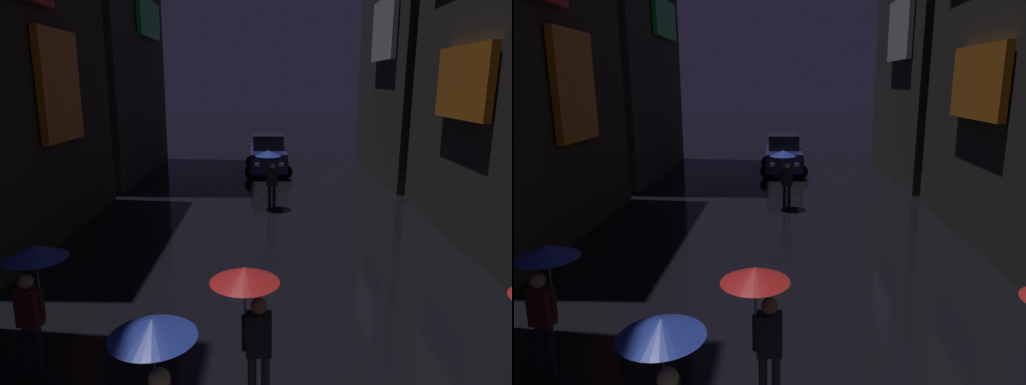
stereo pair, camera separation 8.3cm
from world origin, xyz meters
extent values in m
cube|color=orange|center=(-5.35, 12.79, 4.29)|extent=(0.20, 2.27, 2.96)
cube|color=#26E54C|center=(-5.35, 23.26, 7.35)|extent=(0.20, 3.73, 1.74)
cube|color=orange|center=(5.35, 12.43, 4.39)|extent=(0.20, 3.06, 1.86)
cube|color=white|center=(5.35, 21.03, 6.60)|extent=(0.20, 3.46, 2.57)
cylinder|color=#2D2D38|center=(0.24, 5.64, 0.42)|extent=(0.12, 0.12, 0.85)
cylinder|color=#2D2D38|center=(0.06, 5.64, 0.42)|extent=(0.12, 0.12, 0.85)
cube|color=black|center=(0.15, 5.64, 1.15)|extent=(0.34, 0.22, 0.60)
sphere|color=#9E7051|center=(0.15, 5.64, 1.56)|extent=(0.22, 0.22, 0.22)
cylinder|color=black|center=(-0.03, 5.59, 1.20)|extent=(0.09, 0.09, 0.50)
cylinder|color=slate|center=(-0.03, 5.59, 1.53)|extent=(0.02, 0.02, 0.77)
cone|color=red|center=(-0.03, 5.59, 2.02)|extent=(0.90, 0.90, 0.20)
cylinder|color=black|center=(-3.36, 6.34, 0.42)|extent=(0.12, 0.12, 0.85)
cylinder|color=black|center=(-3.18, 6.31, 0.42)|extent=(0.12, 0.12, 0.85)
cube|color=#4C1E23|center=(-3.27, 6.32, 1.15)|extent=(0.37, 0.28, 0.60)
sphere|color=tan|center=(-3.27, 6.32, 1.56)|extent=(0.22, 0.22, 0.22)
cylinder|color=#4C1E23|center=(-3.08, 6.34, 1.20)|extent=(0.09, 0.09, 0.50)
cylinder|color=slate|center=(-3.08, 6.34, 1.53)|extent=(0.02, 0.02, 0.77)
cone|color=#263FB2|center=(-3.08, 6.34, 2.02)|extent=(0.90, 0.90, 0.20)
sphere|color=tan|center=(-0.81, 4.12, 1.56)|extent=(0.22, 0.22, 0.22)
cylinder|color=slate|center=(-0.89, 4.29, 1.53)|extent=(0.02, 0.02, 0.77)
cone|color=#263FB2|center=(-0.89, 4.29, 2.02)|extent=(0.90, 0.90, 0.20)
cylinder|color=black|center=(0.57, 15.96, 0.42)|extent=(0.12, 0.12, 0.85)
cylinder|color=black|center=(0.40, 15.89, 0.42)|extent=(0.12, 0.12, 0.85)
cube|color=black|center=(0.48, 15.93, 1.15)|extent=(0.40, 0.34, 0.60)
sphere|color=beige|center=(0.48, 15.93, 1.56)|extent=(0.22, 0.22, 0.22)
cylinder|color=black|center=(0.34, 15.80, 1.20)|extent=(0.09, 0.09, 0.50)
cylinder|color=slate|center=(0.34, 15.80, 1.53)|extent=(0.02, 0.02, 0.77)
cone|color=#263FB2|center=(0.34, 15.80, 2.02)|extent=(0.90, 0.90, 0.20)
cube|color=navy|center=(0.38, 22.58, 0.77)|extent=(1.79, 4.14, 0.90)
cube|color=black|center=(0.38, 22.58, 1.57)|extent=(1.48, 1.88, 0.70)
cylinder|color=black|center=(1.22, 21.27, 0.32)|extent=(0.64, 0.23, 0.64)
cylinder|color=black|center=(-0.39, 21.23, 0.32)|extent=(0.64, 0.23, 0.64)
cylinder|color=black|center=(1.16, 23.93, 0.32)|extent=(0.64, 0.23, 0.64)
cylinder|color=black|center=(-0.45, 23.90, 0.32)|extent=(0.64, 0.23, 0.64)
cube|color=white|center=(0.98, 20.52, 0.77)|extent=(0.20, 0.06, 0.14)
cube|color=white|center=(-0.12, 20.50, 0.77)|extent=(0.20, 0.06, 0.14)
camera|label=1|loc=(0.21, 0.22, 4.39)|focal=32.00mm
camera|label=2|loc=(0.30, 0.23, 4.39)|focal=32.00mm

